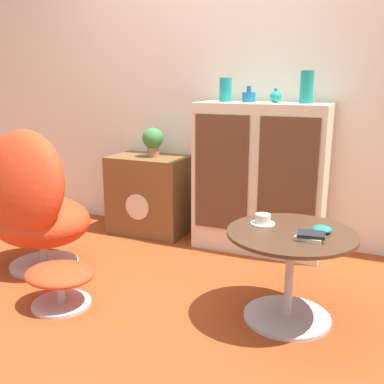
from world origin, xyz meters
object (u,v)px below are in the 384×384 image
object	(u,v)px
egg_chair	(31,204)
vase_inner_right	(276,97)
vase_leftmost	(225,90)
book_stack	(310,236)
vase_rightmost	(307,87)
teacup	(263,220)
potted_plant	(153,140)
bowl	(322,229)
coffee_table	(290,264)
vase_inner_left	(249,97)
tv_console	(150,195)
sideboard	(261,178)
ottoman	(60,279)

from	to	relation	value
egg_chair	vase_inner_right	bearing A→B (deg)	36.79
vase_leftmost	book_stack	size ratio (longest dim) A/B	1.16
vase_rightmost	teacup	bearing A→B (deg)	-92.20
vase_rightmost	book_stack	size ratio (longest dim) A/B	1.48
potted_plant	bowl	size ratio (longest dim) A/B	2.29
vase_leftmost	vase_inner_right	size ratio (longest dim) A/B	1.73
coffee_table	potted_plant	world-z (taller)	potted_plant
vase_rightmost	vase_inner_right	bearing A→B (deg)	180.00
vase_leftmost	bowl	xyz separation A→B (m)	(0.85, -0.90, -0.66)
coffee_table	vase_inner_left	xyz separation A→B (m)	(-0.53, 0.95, 0.81)
tv_console	coffee_table	distance (m)	1.65
tv_console	vase_inner_right	xyz separation A→B (m)	(1.01, 0.01, 0.80)
vase_inner_left	coffee_table	bearing A→B (deg)	-60.67
sideboard	coffee_table	size ratio (longest dim) A/B	1.64
ottoman	vase_rightmost	distance (m)	1.98
book_stack	bowl	distance (m)	0.13
egg_chair	vase_leftmost	world-z (taller)	vase_leftmost
ottoman	vase_inner_left	xyz separation A→B (m)	(0.66, 1.32, 0.96)
vase_inner_left	potted_plant	xyz separation A→B (m)	(-0.78, -0.01, -0.35)
vase_inner_right	potted_plant	size ratio (longest dim) A/B	0.42
egg_chair	bowl	distance (m)	1.81
ottoman	vase_inner_right	distance (m)	1.84
coffee_table	teacup	world-z (taller)	teacup
ottoman	vase_leftmost	distance (m)	1.73
tv_console	vase_leftmost	world-z (taller)	vase_leftmost
sideboard	vase_inner_left	xyz separation A→B (m)	(-0.11, 0.00, 0.58)
bowl	coffee_table	bearing A→B (deg)	-160.23
egg_chair	ottoman	distance (m)	0.65
vase_rightmost	bowl	size ratio (longest dim) A/B	2.12
vase_leftmost	potted_plant	size ratio (longest dim) A/B	0.73
tv_console	coffee_table	xyz separation A→B (m)	(1.35, -0.94, -0.01)
tv_console	vase_rightmost	bearing A→B (deg)	0.37
bowl	vase_leftmost	bearing A→B (deg)	133.32
vase_inner_left	book_stack	size ratio (longest dim) A/B	0.77
coffee_table	vase_rightmost	bearing A→B (deg)	98.05
sideboard	egg_chair	size ratio (longest dim) A/B	1.12
potted_plant	egg_chair	bearing A→B (deg)	-110.08
egg_chair	book_stack	world-z (taller)	egg_chair
coffee_table	vase_leftmost	size ratio (longest dim) A/B	3.88
tv_console	book_stack	distance (m)	1.79
tv_console	vase_inner_left	distance (m)	1.14
potted_plant	teacup	size ratio (longest dim) A/B	1.77
ottoman	book_stack	xyz separation A→B (m)	(1.30, 0.30, 0.34)
bowl	ottoman	bearing A→B (deg)	-162.44
vase_inner_left	bowl	bearing A→B (deg)	-53.21
book_stack	bowl	xyz separation A→B (m)	(0.03, 0.13, 0.00)
egg_chair	coffee_table	bearing A→B (deg)	1.44
coffee_table	teacup	bearing A→B (deg)	158.50
teacup	book_stack	bearing A→B (deg)	-27.35
teacup	book_stack	world-z (taller)	teacup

